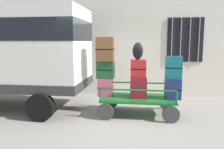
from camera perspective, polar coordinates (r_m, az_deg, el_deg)
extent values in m
plane|color=gray|center=(6.35, 0.61, -9.70)|extent=(40.00, 40.00, 0.00)
cube|color=silver|center=(8.51, 2.75, 11.88)|extent=(12.00, 0.30, 5.00)
cube|color=black|center=(8.40, 17.56, 8.15)|extent=(1.20, 0.04, 1.50)
cylinder|color=gray|center=(8.30, 14.51, 8.27)|extent=(0.03, 0.03, 1.50)
cylinder|color=gray|center=(8.34, 16.58, 8.19)|extent=(0.03, 0.03, 1.50)
cylinder|color=gray|center=(8.39, 18.62, 8.10)|extent=(0.03, 0.03, 1.50)
cylinder|color=gray|center=(8.45, 20.64, 8.01)|extent=(0.03, 0.03, 1.50)
cube|color=silver|center=(7.38, -25.35, 5.89)|extent=(4.80, 1.96, 2.21)
cube|color=black|center=(7.39, -25.58, 9.61)|extent=(4.82, 1.98, 0.55)
cube|color=#2D2D30|center=(7.47, -24.89, -1.67)|extent=(4.84, 2.00, 0.24)
cylinder|color=black|center=(5.99, -17.21, -7.69)|extent=(0.70, 0.22, 0.70)
cube|color=#146023|center=(6.24, 6.45, -5.82)|extent=(1.93, 1.10, 0.05)
cylinder|color=#383838|center=(5.79, 14.29, -9.55)|extent=(0.42, 0.06, 0.42)
cylinder|color=#383838|center=(6.88, 13.23, -6.68)|extent=(0.42, 0.06, 0.42)
cylinder|color=#383838|center=(5.83, -1.70, -9.19)|extent=(0.42, 0.06, 0.42)
cylinder|color=#383838|center=(6.91, -0.13, -6.39)|extent=(0.42, 0.06, 0.42)
cylinder|color=#146023|center=(5.76, 15.65, -5.46)|extent=(0.04, 0.04, 0.30)
cylinder|color=#146023|center=(6.75, 14.48, -3.43)|extent=(0.04, 0.04, 0.30)
cylinder|color=#146023|center=(5.80, -2.87, -5.07)|extent=(0.04, 0.04, 0.30)
cylinder|color=#146023|center=(6.78, -1.28, -3.11)|extent=(0.04, 0.04, 0.30)
cylinder|color=#146023|center=(5.67, 6.38, -3.85)|extent=(1.85, 0.04, 0.04)
cylinder|color=#146023|center=(6.67, 6.60, -2.03)|extent=(1.85, 0.04, 0.04)
cube|color=#CC4C72|center=(6.29, -1.61, -3.16)|extent=(0.40, 0.28, 0.48)
cube|color=black|center=(6.29, -1.61, -3.16)|extent=(0.41, 0.29, 0.02)
cube|color=black|center=(6.25, -1.62, -1.02)|extent=(0.14, 0.03, 0.02)
cube|color=#194C28|center=(6.21, -1.63, 1.21)|extent=(0.48, 0.27, 0.47)
cube|color=black|center=(6.21, -1.63, 1.21)|extent=(0.49, 0.28, 0.02)
cube|color=black|center=(6.19, -1.64, 3.30)|extent=(0.16, 0.04, 0.02)
cube|color=brown|center=(6.17, -1.65, 6.28)|extent=(0.47, 0.56, 0.62)
cube|color=black|center=(6.17, -1.65, 6.28)|extent=(0.48, 0.57, 0.02)
cube|color=black|center=(6.17, -1.66, 9.12)|extent=(0.16, 0.04, 0.02)
cube|color=maroon|center=(6.20, 6.50, -3.16)|extent=(0.45, 0.52, 0.53)
cube|color=black|center=(6.20, 6.50, -3.16)|extent=(0.46, 0.53, 0.02)
cube|color=black|center=(6.16, 6.54, -0.78)|extent=(0.15, 0.04, 0.02)
cube|color=#B21E1E|center=(6.11, 6.57, 1.48)|extent=(0.40, 0.31, 0.47)
cube|color=black|center=(6.11, 6.57, 1.48)|extent=(0.41, 0.32, 0.02)
cube|color=black|center=(6.09, 6.61, 3.62)|extent=(0.14, 0.03, 0.02)
cube|color=navy|center=(6.18, 14.73, -3.48)|extent=(0.40, 0.38, 0.52)
cube|color=black|center=(6.18, 14.73, -3.48)|extent=(0.42, 0.39, 0.02)
cube|color=black|center=(6.14, 14.81, -1.17)|extent=(0.13, 0.04, 0.02)
cube|color=#0F5960|center=(6.11, 14.90, 1.66)|extent=(0.41, 0.30, 0.58)
cube|color=black|center=(6.11, 14.90, 1.66)|extent=(0.42, 0.31, 0.02)
cube|color=black|center=(6.09, 15.00, 4.33)|extent=(0.14, 0.04, 0.02)
ellipsoid|color=black|center=(6.06, 6.37, 5.80)|extent=(0.27, 0.19, 0.44)
cube|color=black|center=(5.97, 6.34, 5.34)|extent=(0.14, 0.06, 0.15)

